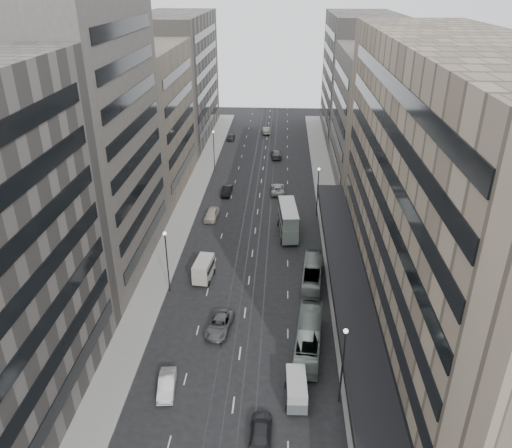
% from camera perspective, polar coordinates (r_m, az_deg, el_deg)
% --- Properties ---
extents(ground, '(220.00, 220.00, 0.00)m').
position_cam_1_polar(ground, '(52.91, -1.96, -15.26)').
color(ground, black).
rests_on(ground, ground).
extents(sidewalk_right, '(4.00, 125.00, 0.15)m').
position_cam_1_polar(sidewalk_right, '(84.85, 8.36, 1.68)').
color(sidewalk_right, gray).
rests_on(sidewalk_right, ground).
extents(sidewalk_left, '(4.00, 125.00, 0.15)m').
position_cam_1_polar(sidewalk_left, '(85.96, -7.78, 2.06)').
color(sidewalk_left, gray).
rests_on(sidewalk_left, ground).
extents(department_store, '(19.20, 60.00, 30.00)m').
position_cam_1_polar(department_store, '(54.37, 21.75, 2.61)').
color(department_store, gray).
rests_on(department_store, ground).
extents(building_right_mid, '(15.00, 28.00, 24.00)m').
position_cam_1_polar(building_right_mid, '(95.85, 13.95, 11.66)').
color(building_right_mid, '#544D49').
rests_on(building_right_mid, ground).
extents(building_right_far, '(15.00, 32.00, 28.00)m').
position_cam_1_polar(building_right_far, '(124.42, 11.73, 16.09)').
color(building_right_far, slate).
rests_on(building_right_far, ground).
extents(building_left_b, '(15.00, 26.00, 34.00)m').
position_cam_1_polar(building_left_b, '(66.19, -19.80, 8.93)').
color(building_left_b, '#544D49').
rests_on(building_left_b, ground).
extents(building_left_c, '(15.00, 28.00, 25.00)m').
position_cam_1_polar(building_left_c, '(91.89, -13.25, 11.44)').
color(building_left_c, '#786D5D').
rests_on(building_left_c, ground).
extents(building_left_d, '(15.00, 38.00, 28.00)m').
position_cam_1_polar(building_left_d, '(122.88, -9.16, 16.17)').
color(building_left_d, slate).
rests_on(building_left_d, ground).
extents(lamp_right_near, '(0.44, 0.44, 8.32)m').
position_cam_1_polar(lamp_right_near, '(45.93, 9.94, -14.79)').
color(lamp_right_near, '#262628').
rests_on(lamp_right_near, ground).
extents(lamp_right_far, '(0.44, 0.44, 8.32)m').
position_cam_1_polar(lamp_right_far, '(80.35, 7.10, 4.31)').
color(lamp_right_far, '#262628').
rests_on(lamp_right_far, ground).
extents(lamp_left_near, '(0.44, 0.44, 8.32)m').
position_cam_1_polar(lamp_left_near, '(60.99, -10.18, -3.48)').
color(lamp_left_near, '#262628').
rests_on(lamp_left_near, ground).
extents(lamp_left_far, '(0.44, 0.44, 8.32)m').
position_cam_1_polar(lamp_left_far, '(99.92, -4.85, 8.86)').
color(lamp_left_far, '#262628').
rests_on(lamp_left_far, ground).
extents(bus_near, '(3.53, 10.67, 2.92)m').
position_cam_1_polar(bus_near, '(53.58, 6.03, -12.75)').
color(bus_near, gray).
rests_on(bus_near, ground).
extents(bus_far, '(3.10, 9.72, 2.66)m').
position_cam_1_polar(bus_far, '(63.87, 6.43, -5.77)').
color(bus_far, '#919C96').
rests_on(bus_far, ground).
extents(double_decker, '(3.24, 8.65, 4.63)m').
position_cam_1_polar(double_decker, '(74.92, 3.69, 0.50)').
color(double_decker, slate).
rests_on(double_decker, ground).
extents(vw_microbus, '(2.13, 4.44, 2.36)m').
position_cam_1_polar(vw_microbus, '(48.26, 4.62, -18.24)').
color(vw_microbus, '#555A5C').
rests_on(vw_microbus, ground).
extents(panel_van, '(2.56, 4.60, 2.78)m').
position_cam_1_polar(panel_van, '(64.63, -6.00, -5.11)').
color(panel_van, '#B6B4A4').
rests_on(panel_van, ground).
extents(sedan_1, '(1.98, 4.46, 1.42)m').
position_cam_1_polar(sedan_1, '(50.04, -10.15, -17.62)').
color(sedan_1, silver).
rests_on(sedan_1, ground).
extents(sedan_2, '(3.12, 5.57, 1.47)m').
position_cam_1_polar(sedan_2, '(56.30, -4.20, -11.38)').
color(sedan_2, '#545456').
rests_on(sedan_2, ground).
extents(sedan_3, '(1.98, 4.74, 1.37)m').
position_cam_1_polar(sedan_3, '(45.72, 0.57, -22.55)').
color(sedan_3, '#232426').
rests_on(sedan_3, ground).
extents(sedan_4, '(2.26, 4.95, 1.65)m').
position_cam_1_polar(sedan_4, '(80.74, -5.10, 1.12)').
color(sedan_4, '#BCAE9C').
rests_on(sedan_4, ground).
extents(sedan_5, '(1.73, 4.53, 1.47)m').
position_cam_1_polar(sedan_5, '(89.83, -3.36, 3.82)').
color(sedan_5, black).
rests_on(sedan_5, ground).
extents(sedan_6, '(2.66, 5.37, 1.47)m').
position_cam_1_polar(sedan_6, '(90.58, 2.49, 4.04)').
color(sedan_6, '#B4B4AF').
rests_on(sedan_6, ground).
extents(sedan_7, '(2.71, 5.51, 1.54)m').
position_cam_1_polar(sedan_7, '(109.07, 2.31, 8.00)').
color(sedan_7, '#505052').
rests_on(sedan_7, ground).
extents(sedan_8, '(1.73, 4.02, 1.35)m').
position_cam_1_polar(sedan_8, '(121.57, -2.85, 9.89)').
color(sedan_8, '#28282B').
rests_on(sedan_8, ground).
extents(sedan_9, '(1.89, 4.91, 1.59)m').
position_cam_1_polar(sedan_9, '(126.82, 1.18, 10.67)').
color(sedan_9, '#A9A38C').
rests_on(sedan_9, ground).
extents(pedestrian, '(0.74, 0.74, 1.73)m').
position_cam_1_polar(pedestrian, '(45.08, 12.87, -23.73)').
color(pedestrian, black).
rests_on(pedestrian, sidewalk_right).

